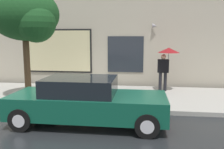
{
  "coord_description": "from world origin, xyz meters",
  "views": [
    {
      "loc": [
        2.63,
        -6.77,
        2.53
      ],
      "look_at": [
        1.53,
        1.8,
        1.2
      ],
      "focal_mm": 38.46,
      "sensor_mm": 36.0,
      "label": 1
    }
  ],
  "objects_px": {
    "fire_hydrant": "(107,90)",
    "pedestrian_with_umbrella": "(167,57)",
    "parked_car": "(86,101)",
    "street_tree": "(27,16)"
  },
  "relations": [
    {
      "from": "pedestrian_with_umbrella",
      "to": "street_tree",
      "type": "relative_size",
      "value": 0.46
    },
    {
      "from": "fire_hydrant",
      "to": "parked_car",
      "type": "bearing_deg",
      "value": -96.6
    },
    {
      "from": "parked_car",
      "to": "pedestrian_with_umbrella",
      "type": "xyz_separation_m",
      "value": [
        2.66,
        4.16,
        1.0
      ]
    },
    {
      "from": "parked_car",
      "to": "pedestrian_with_umbrella",
      "type": "relative_size",
      "value": 2.32
    },
    {
      "from": "fire_hydrant",
      "to": "pedestrian_with_umbrella",
      "type": "relative_size",
      "value": 0.41
    },
    {
      "from": "parked_car",
      "to": "fire_hydrant",
      "type": "height_order",
      "value": "parked_car"
    },
    {
      "from": "parked_car",
      "to": "street_tree",
      "type": "height_order",
      "value": "street_tree"
    },
    {
      "from": "parked_car",
      "to": "street_tree",
      "type": "distance_m",
      "value": 4.34
    },
    {
      "from": "street_tree",
      "to": "parked_car",
      "type": "bearing_deg",
      "value": -37.1
    },
    {
      "from": "parked_car",
      "to": "street_tree",
      "type": "xyz_separation_m",
      "value": [
        -2.75,
        2.08,
        2.64
      ]
    }
  ]
}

